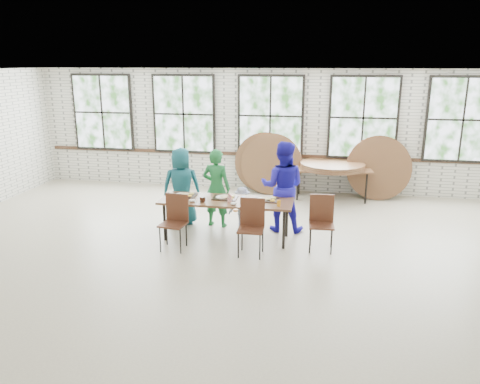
% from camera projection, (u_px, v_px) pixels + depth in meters
% --- Properties ---
extents(room, '(12.00, 12.00, 12.00)m').
position_uv_depth(room, '(270.00, 118.00, 11.41)').
color(room, beige).
rests_on(room, ground).
extents(dining_table, '(2.41, 0.82, 0.74)m').
position_uv_depth(dining_table, '(226.00, 203.00, 8.46)').
color(dining_table, brown).
rests_on(dining_table, ground).
extents(chair_near_left, '(0.47, 0.45, 0.95)m').
position_uv_depth(chair_near_left, '(175.00, 217.00, 8.09)').
color(chair_near_left, '#4E291A').
rests_on(chair_near_left, ground).
extents(chair_near_right, '(0.43, 0.41, 0.95)m').
position_uv_depth(chair_near_right, '(252.00, 222.00, 7.84)').
color(chair_near_right, '#4E291A').
rests_on(chair_near_right, ground).
extents(chair_spare, '(0.44, 0.43, 0.95)m').
position_uv_depth(chair_spare, '(322.00, 218.00, 8.04)').
color(chair_spare, '#4E291A').
rests_on(chair_spare, ground).
extents(adult_teal, '(0.86, 0.68, 1.54)m').
position_uv_depth(adult_teal, '(182.00, 186.00, 9.24)').
color(adult_teal, '#1A5262').
rests_on(adult_teal, ground).
extents(adult_green, '(0.61, 0.45, 1.55)m').
position_uv_depth(adult_green, '(216.00, 188.00, 9.11)').
color(adult_green, '#1C6B32').
rests_on(adult_green, ground).
extents(toddler, '(0.56, 0.37, 0.81)m').
position_uv_depth(toddler, '(242.00, 207.00, 9.12)').
color(toddler, '#151E43').
rests_on(toddler, ground).
extents(adult_blue, '(0.86, 0.68, 1.73)m').
position_uv_depth(adult_blue, '(283.00, 187.00, 8.86)').
color(adult_blue, '#1F18AC').
rests_on(adult_blue, ground).
extents(storage_table, '(1.86, 0.91, 0.74)m').
position_uv_depth(storage_table, '(332.00, 170.00, 10.97)').
color(storage_table, brown).
rests_on(storage_table, ground).
extents(tabletop_clutter, '(2.05, 0.61, 0.11)m').
position_uv_depth(tabletop_clutter, '(231.00, 199.00, 8.39)').
color(tabletop_clutter, black).
rests_on(tabletop_clutter, dining_table).
extents(round_tops_stacked, '(1.50, 1.50, 0.13)m').
position_uv_depth(round_tops_stacked, '(332.00, 165.00, 10.94)').
color(round_tops_stacked, brown).
rests_on(round_tops_stacked, storage_table).
extents(round_tops_leaning, '(4.20, 0.40, 1.50)m').
position_uv_depth(round_tops_leaning, '(322.00, 166.00, 11.21)').
color(round_tops_leaning, brown).
rests_on(round_tops_leaning, ground).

